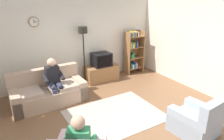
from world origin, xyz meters
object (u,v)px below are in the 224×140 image
couch (48,92)px  floor_lamp (83,40)px  tv_stand (101,73)px  tv (101,59)px  bookshelf (133,51)px  person_on_couch (54,79)px  armchair_near_bookshelf (196,121)px

couch → floor_lamp: bearing=28.5°
tv_stand → tv: 0.48m
couch → tv: (1.96, 0.63, 0.43)m
tv_stand → tv: size_ratio=1.83×
bookshelf → person_on_couch: size_ratio=1.26×
tv → person_on_couch: 1.95m
tv → person_on_couch: size_ratio=0.48×
armchair_near_bookshelf → person_on_couch: (-2.14, 2.79, 0.41)m
floor_lamp → person_on_couch: bearing=-145.0°
tv → floor_lamp: floor_lamp is taller
floor_lamp → person_on_couch: (-1.24, -0.87, -0.75)m
couch → person_on_couch: (0.16, -0.11, 0.39)m
tv → couch: bearing=-162.0°
couch → armchair_near_bookshelf: (2.30, -2.90, -0.02)m
tv → person_on_couch: bearing=-157.5°
tv_stand → tv: tv is taller
tv_stand → tv: (0.00, -0.02, 0.48)m
tv_stand → person_on_couch: bearing=-156.9°
couch → armchair_near_bookshelf: size_ratio=2.01×
couch → person_on_couch: person_on_couch is taller
couch → tv_stand: 2.06m
tv_stand → armchair_near_bookshelf: bearing=-84.5°
tv_stand → floor_lamp: bearing=170.0°
tv_stand → floor_lamp: (-0.56, 0.10, 1.19)m
bookshelf → armchair_near_bookshelf: size_ratio=1.64×
tv_stand → armchair_near_bookshelf: 3.57m
tv_stand → tv: bearing=-90.0°
armchair_near_bookshelf → tv_stand: bearing=95.5°
floor_lamp → person_on_couch: floor_lamp is taller
bookshelf → armchair_near_bookshelf: (-1.01, -3.62, -0.54)m
couch → bookshelf: (3.31, 0.73, 0.51)m
couch → bookshelf: 3.43m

